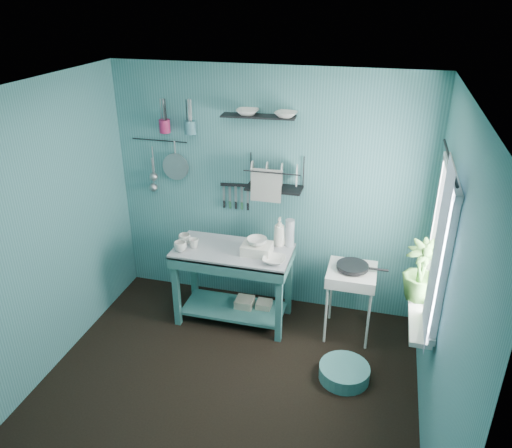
% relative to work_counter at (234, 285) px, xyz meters
% --- Properties ---
extents(floor, '(3.20, 3.20, 0.00)m').
position_rel_work_counter_xyz_m(floor, '(0.23, -1.02, -0.41)').
color(floor, black).
rests_on(floor, ground).
extents(ceiling, '(3.20, 3.20, 0.00)m').
position_rel_work_counter_xyz_m(ceiling, '(0.23, -1.02, 2.09)').
color(ceiling, silver).
rests_on(ceiling, ground).
extents(wall_back, '(3.20, 0.00, 3.20)m').
position_rel_work_counter_xyz_m(wall_back, '(0.23, 0.48, 0.84)').
color(wall_back, teal).
rests_on(wall_back, ground).
extents(wall_front, '(3.20, 0.00, 3.20)m').
position_rel_work_counter_xyz_m(wall_front, '(0.23, -2.52, 0.84)').
color(wall_front, teal).
rests_on(wall_front, ground).
extents(wall_left, '(0.00, 3.00, 3.00)m').
position_rel_work_counter_xyz_m(wall_left, '(-1.37, -1.02, 0.84)').
color(wall_left, teal).
rests_on(wall_left, ground).
extents(wall_right, '(0.00, 3.00, 3.00)m').
position_rel_work_counter_xyz_m(wall_right, '(1.83, -1.02, 0.84)').
color(wall_right, teal).
rests_on(wall_right, ground).
extents(work_counter, '(1.20, 0.69, 0.81)m').
position_rel_work_counter_xyz_m(work_counter, '(0.00, 0.00, 0.00)').
color(work_counter, '#336D6A').
rests_on(work_counter, floor).
extents(mug_left, '(0.12, 0.12, 0.10)m').
position_rel_work_counter_xyz_m(mug_left, '(-0.48, -0.16, 0.45)').
color(mug_left, silver).
rests_on(mug_left, work_counter).
extents(mug_mid, '(0.14, 0.14, 0.09)m').
position_rel_work_counter_xyz_m(mug_mid, '(-0.38, -0.06, 0.45)').
color(mug_mid, silver).
rests_on(mug_mid, work_counter).
extents(mug_right, '(0.17, 0.17, 0.10)m').
position_rel_work_counter_xyz_m(mug_right, '(-0.50, 0.00, 0.45)').
color(mug_right, silver).
rests_on(mug_right, work_counter).
extents(wash_tub, '(0.28, 0.22, 0.10)m').
position_rel_work_counter_xyz_m(wash_tub, '(0.25, -0.02, 0.46)').
color(wash_tub, silver).
rests_on(wash_tub, work_counter).
extents(tub_bowl, '(0.20, 0.19, 0.06)m').
position_rel_work_counter_xyz_m(tub_bowl, '(0.25, -0.02, 0.54)').
color(tub_bowl, silver).
rests_on(tub_bowl, wash_tub).
extents(soap_bottle, '(0.11, 0.12, 0.30)m').
position_rel_work_counter_xyz_m(soap_bottle, '(0.42, 0.20, 0.56)').
color(soap_bottle, silver).
rests_on(soap_bottle, work_counter).
extents(water_bottle, '(0.09, 0.09, 0.28)m').
position_rel_work_counter_xyz_m(water_bottle, '(0.52, 0.22, 0.55)').
color(water_bottle, '#A5AEB8').
rests_on(water_bottle, work_counter).
extents(counter_bowl, '(0.22, 0.22, 0.05)m').
position_rel_work_counter_xyz_m(counter_bowl, '(0.45, -0.15, 0.43)').
color(counter_bowl, silver).
rests_on(counter_bowl, work_counter).
extents(hotplate_stand, '(0.48, 0.48, 0.73)m').
position_rel_work_counter_xyz_m(hotplate_stand, '(1.16, 0.05, -0.04)').
color(hotplate_stand, silver).
rests_on(hotplate_stand, floor).
extents(frying_pan, '(0.30, 0.30, 0.03)m').
position_rel_work_counter_xyz_m(frying_pan, '(1.16, 0.05, 0.36)').
color(frying_pan, black).
rests_on(frying_pan, hotplate_stand).
extents(knife_strip, '(0.32, 0.06, 0.03)m').
position_rel_work_counter_xyz_m(knife_strip, '(-0.10, 0.45, 0.90)').
color(knife_strip, black).
rests_on(knife_strip, wall_back).
extents(dish_rack, '(0.56, 0.26, 0.32)m').
position_rel_work_counter_xyz_m(dish_rack, '(0.33, 0.35, 1.10)').
color(dish_rack, black).
rests_on(dish_rack, wall_back).
extents(upper_shelf, '(0.71, 0.23, 0.01)m').
position_rel_work_counter_xyz_m(upper_shelf, '(0.16, 0.38, 1.64)').
color(upper_shelf, black).
rests_on(upper_shelf, wall_back).
extents(shelf_bowl_left, '(0.23, 0.23, 0.05)m').
position_rel_work_counter_xyz_m(shelf_bowl_left, '(0.05, 0.38, 1.69)').
color(shelf_bowl_left, silver).
rests_on(shelf_bowl_left, upper_shelf).
extents(shelf_bowl_right, '(0.23, 0.23, 0.05)m').
position_rel_work_counter_xyz_m(shelf_bowl_right, '(0.42, 0.38, 1.70)').
color(shelf_bowl_right, silver).
rests_on(shelf_bowl_right, upper_shelf).
extents(utensil_cup_magenta, '(0.11, 0.11, 0.13)m').
position_rel_work_counter_xyz_m(utensil_cup_magenta, '(-0.81, 0.40, 1.48)').
color(utensil_cup_magenta, '#A31E50').
rests_on(utensil_cup_magenta, wall_back).
extents(utensil_cup_teal, '(0.11, 0.11, 0.13)m').
position_rel_work_counter_xyz_m(utensil_cup_teal, '(-0.54, 0.40, 1.48)').
color(utensil_cup_teal, '#3B6F7B').
rests_on(utensil_cup_teal, wall_back).
extents(colander, '(0.28, 0.03, 0.28)m').
position_rel_work_counter_xyz_m(colander, '(-0.74, 0.43, 1.05)').
color(colander, '#979A9E').
rests_on(colander, wall_back).
extents(ladle_outer, '(0.01, 0.01, 0.30)m').
position_rel_work_counter_xyz_m(ladle_outer, '(-0.99, 0.44, 1.09)').
color(ladle_outer, '#979A9E').
rests_on(ladle_outer, wall_back).
extents(ladle_inner, '(0.01, 0.01, 0.30)m').
position_rel_work_counter_xyz_m(ladle_inner, '(-1.00, 0.44, 0.97)').
color(ladle_inner, '#979A9E').
rests_on(ladle_inner, wall_back).
extents(hook_rail, '(0.60, 0.01, 0.01)m').
position_rel_work_counter_xyz_m(hook_rail, '(-0.90, 0.45, 1.31)').
color(hook_rail, black).
rests_on(hook_rail, wall_back).
extents(window_glass, '(0.00, 1.10, 1.10)m').
position_rel_work_counter_xyz_m(window_glass, '(1.82, -0.57, 0.99)').
color(window_glass, white).
rests_on(window_glass, wall_right).
extents(windowsill, '(0.16, 0.95, 0.04)m').
position_rel_work_counter_xyz_m(windowsill, '(1.73, -0.57, 0.40)').
color(windowsill, silver).
rests_on(windowsill, wall_right).
extents(curtain, '(0.00, 1.35, 1.35)m').
position_rel_work_counter_xyz_m(curtain, '(1.75, -0.87, 1.04)').
color(curtain, white).
rests_on(curtain, wall_right).
extents(curtain_rod, '(0.02, 1.05, 0.02)m').
position_rel_work_counter_xyz_m(curtain_rod, '(1.77, -0.57, 1.64)').
color(curtain_rod, black).
rests_on(curtain_rod, wall_right).
extents(potted_plant, '(0.31, 0.31, 0.51)m').
position_rel_work_counter_xyz_m(potted_plant, '(1.72, -0.44, 0.68)').
color(potted_plant, '#376528').
rests_on(potted_plant, windowsill).
extents(storage_tin_large, '(0.18, 0.18, 0.22)m').
position_rel_work_counter_xyz_m(storage_tin_large, '(0.10, 0.05, -0.30)').
color(storage_tin_large, gray).
rests_on(storage_tin_large, floor).
extents(storage_tin_small, '(0.15, 0.15, 0.20)m').
position_rel_work_counter_xyz_m(storage_tin_small, '(0.30, 0.08, -0.31)').
color(storage_tin_small, gray).
rests_on(storage_tin_small, floor).
extents(floor_basin, '(0.44, 0.44, 0.13)m').
position_rel_work_counter_xyz_m(floor_basin, '(1.20, -0.61, -0.34)').
color(floor_basin, teal).
rests_on(floor_basin, floor).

